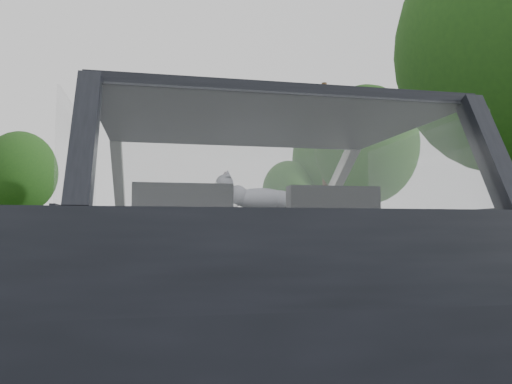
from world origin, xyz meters
name	(u,v)px	position (x,y,z in m)	size (l,w,h in m)	color
ground	(246,377)	(0.00, 0.00, 0.00)	(140.00, 140.00, 0.00)	#2F2F36
subject_car	(246,252)	(0.00, 0.00, 0.72)	(1.80, 4.00, 1.45)	black
dashboard	(230,231)	(0.00, 0.62, 0.85)	(1.58, 0.45, 0.30)	black
driver_seat	(181,225)	(-0.40, -0.29, 0.88)	(0.50, 0.72, 0.42)	black
passenger_seat	(327,226)	(0.40, -0.29, 0.88)	(0.50, 0.72, 0.42)	black
steering_wheel	(176,220)	(-0.40, 0.33, 0.92)	(0.36, 0.36, 0.04)	black
cat	(261,198)	(0.22, 0.58, 1.09)	(0.61, 0.19, 0.27)	gray
guardrail	(334,240)	(4.30, 10.00, 0.58)	(0.05, 90.00, 0.32)	gray
other_car	(133,233)	(-1.21, 15.19, 0.73)	(1.76, 4.47, 1.47)	#9DA4B2
highway_sign	(290,220)	(5.35, 18.23, 1.29)	(0.10, 1.03, 2.57)	#10441F
utility_pole	(325,164)	(7.85, 20.59, 4.14)	(0.27, 0.27, 8.28)	brown
tree_0	(510,97)	(7.56, 7.02, 3.94)	(5.20, 5.20, 7.88)	#1D4216
tree_1	(366,168)	(9.63, 19.64, 3.86)	(5.10, 5.10, 7.73)	#1D4216
tree_2	(288,202)	(9.05, 31.86, 2.85)	(3.76, 3.76, 5.70)	#1D4216
tree_3	(334,178)	(12.67, 32.08, 4.74)	(6.25, 6.25, 9.47)	#1D4216
tree_6	(20,189)	(-8.72, 30.40, 3.41)	(4.51, 4.51, 6.83)	#1D4216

